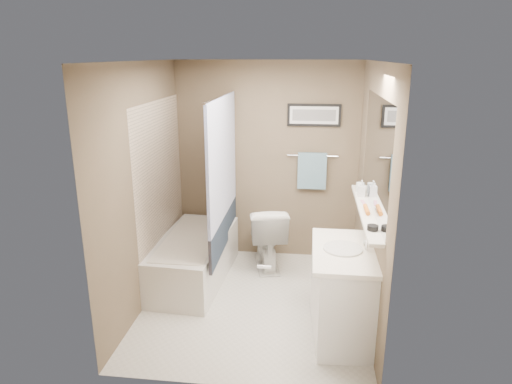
# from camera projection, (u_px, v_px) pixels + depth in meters

# --- Properties ---
(ground) EXTENTS (2.50, 2.50, 0.00)m
(ground) POSITION_uv_depth(u_px,v_px,m) (254.00, 303.00, 4.71)
(ground) COLOR beige
(ground) RESTS_ON ground
(ceiling) EXTENTS (2.20, 2.50, 0.04)m
(ceiling) POSITION_uv_depth(u_px,v_px,m) (254.00, 63.00, 4.02)
(ceiling) COLOR silver
(ceiling) RESTS_ON wall_back
(wall_back) EXTENTS (2.20, 0.04, 2.40)m
(wall_back) POSITION_uv_depth(u_px,v_px,m) (267.00, 162.00, 5.53)
(wall_back) COLOR brown
(wall_back) RESTS_ON ground
(wall_front) EXTENTS (2.20, 0.04, 2.40)m
(wall_front) POSITION_uv_depth(u_px,v_px,m) (232.00, 242.00, 3.19)
(wall_front) COLOR brown
(wall_front) RESTS_ON ground
(wall_left) EXTENTS (0.04, 2.50, 2.40)m
(wall_left) POSITION_uv_depth(u_px,v_px,m) (145.00, 188.00, 4.48)
(wall_left) COLOR brown
(wall_left) RESTS_ON ground
(wall_right) EXTENTS (0.04, 2.50, 2.40)m
(wall_right) POSITION_uv_depth(u_px,v_px,m) (369.00, 196.00, 4.23)
(wall_right) COLOR brown
(wall_right) RESTS_ON ground
(tile_surround) EXTENTS (0.02, 1.55, 2.00)m
(tile_surround) POSITION_uv_depth(u_px,v_px,m) (161.00, 192.00, 5.02)
(tile_surround) COLOR beige
(tile_surround) RESTS_ON wall_left
(curtain_rod) EXTENTS (0.02, 1.55, 0.02)m
(curtain_rod) POSITION_uv_depth(u_px,v_px,m) (221.00, 96.00, 4.63)
(curtain_rod) COLOR silver
(curtain_rod) RESTS_ON wall_left
(curtain_upper) EXTENTS (0.03, 1.45, 1.28)m
(curtain_upper) POSITION_uv_depth(u_px,v_px,m) (222.00, 159.00, 4.82)
(curtain_upper) COLOR white
(curtain_upper) RESTS_ON curtain_rod
(curtain_lower) EXTENTS (0.03, 1.45, 0.36)m
(curtain_lower) POSITION_uv_depth(u_px,v_px,m) (224.00, 231.00, 5.06)
(curtain_lower) COLOR #222F40
(curtain_lower) RESTS_ON curtain_rod
(mirror) EXTENTS (0.02, 1.60, 1.00)m
(mirror) POSITION_uv_depth(u_px,v_px,m) (376.00, 155.00, 3.97)
(mirror) COLOR silver
(mirror) RESTS_ON wall_right
(shelf) EXTENTS (0.12, 1.60, 0.03)m
(shelf) POSITION_uv_depth(u_px,v_px,m) (365.00, 211.00, 4.13)
(shelf) COLOR silver
(shelf) RESTS_ON wall_right
(towel_bar) EXTENTS (0.60, 0.02, 0.02)m
(towel_bar) POSITION_uv_depth(u_px,v_px,m) (313.00, 156.00, 5.42)
(towel_bar) COLOR silver
(towel_bar) RESTS_ON wall_back
(towel) EXTENTS (0.34, 0.05, 0.44)m
(towel) POSITION_uv_depth(u_px,v_px,m) (312.00, 171.00, 5.45)
(towel) COLOR #8EBFCF
(towel) RESTS_ON towel_bar
(art_frame) EXTENTS (0.62, 0.02, 0.26)m
(art_frame) POSITION_uv_depth(u_px,v_px,m) (314.00, 115.00, 5.30)
(art_frame) COLOR black
(art_frame) RESTS_ON wall_back
(art_mat) EXTENTS (0.56, 0.00, 0.20)m
(art_mat) POSITION_uv_depth(u_px,v_px,m) (314.00, 115.00, 5.28)
(art_mat) COLOR white
(art_mat) RESTS_ON art_frame
(art_image) EXTENTS (0.50, 0.00, 0.13)m
(art_image) POSITION_uv_depth(u_px,v_px,m) (314.00, 115.00, 5.28)
(art_image) COLOR #595959
(art_image) RESTS_ON art_mat
(door) EXTENTS (0.80, 0.02, 2.00)m
(door) POSITION_uv_depth(u_px,v_px,m) (310.00, 273.00, 3.17)
(door) COLOR silver
(door) RESTS_ON wall_front
(door_handle) EXTENTS (0.10, 0.02, 0.02)m
(door_handle) POSITION_uv_depth(u_px,v_px,m) (264.00, 267.00, 3.26)
(door_handle) COLOR silver
(door_handle) RESTS_ON door
(bathtub) EXTENTS (0.79, 1.54, 0.50)m
(bathtub) POSITION_uv_depth(u_px,v_px,m) (193.00, 259.00, 5.14)
(bathtub) COLOR silver
(bathtub) RESTS_ON ground
(tub_rim) EXTENTS (0.56, 1.36, 0.02)m
(tub_rim) POSITION_uv_depth(u_px,v_px,m) (192.00, 238.00, 5.06)
(tub_rim) COLOR beige
(tub_rim) RESTS_ON bathtub
(toilet) EXTENTS (0.58, 0.83, 0.77)m
(toilet) POSITION_uv_depth(u_px,v_px,m) (267.00, 236.00, 5.43)
(toilet) COLOR white
(toilet) RESTS_ON ground
(vanity) EXTENTS (0.56, 0.93, 0.80)m
(vanity) POSITION_uv_depth(u_px,v_px,m) (342.00, 295.00, 4.07)
(vanity) COLOR white
(vanity) RESTS_ON ground
(countertop) EXTENTS (0.54, 0.96, 0.04)m
(countertop) POSITION_uv_depth(u_px,v_px,m) (344.00, 252.00, 3.95)
(countertop) COLOR white
(countertop) RESTS_ON vanity
(sink_basin) EXTENTS (0.34, 0.34, 0.01)m
(sink_basin) POSITION_uv_depth(u_px,v_px,m) (343.00, 248.00, 3.94)
(sink_basin) COLOR silver
(sink_basin) RESTS_ON countertop
(faucet_spout) EXTENTS (0.02, 0.02, 0.10)m
(faucet_spout) POSITION_uv_depth(u_px,v_px,m) (367.00, 245.00, 3.91)
(faucet_spout) COLOR white
(faucet_spout) RESTS_ON countertop
(faucet_knob) EXTENTS (0.05, 0.05, 0.05)m
(faucet_knob) POSITION_uv_depth(u_px,v_px,m) (365.00, 243.00, 4.01)
(faucet_knob) COLOR silver
(faucet_knob) RESTS_ON countertop
(candle_bowl_near) EXTENTS (0.09, 0.09, 0.04)m
(candle_bowl_near) POSITION_uv_depth(u_px,v_px,m) (373.00, 228.00, 3.63)
(candle_bowl_near) COLOR black
(candle_bowl_near) RESTS_ON shelf
(hair_brush_front) EXTENTS (0.04, 0.22, 0.04)m
(hair_brush_front) POSITION_uv_depth(u_px,v_px,m) (367.00, 209.00, 4.05)
(hair_brush_front) COLOR #CD681D
(hair_brush_front) RESTS_ON shelf
(pink_comb) EXTENTS (0.04, 0.16, 0.01)m
(pink_comb) POSITION_uv_depth(u_px,v_px,m) (363.00, 203.00, 4.29)
(pink_comb) COLOR pink
(pink_comb) RESTS_ON shelf
(glass_jar) EXTENTS (0.08, 0.08, 0.10)m
(glass_jar) POSITION_uv_depth(u_px,v_px,m) (360.00, 187.00, 4.61)
(glass_jar) COLOR white
(glass_jar) RESTS_ON shelf
(soap_bottle) EXTENTS (0.07, 0.08, 0.16)m
(soap_bottle) POSITION_uv_depth(u_px,v_px,m) (362.00, 188.00, 4.48)
(soap_bottle) COLOR #999999
(soap_bottle) RESTS_ON shelf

